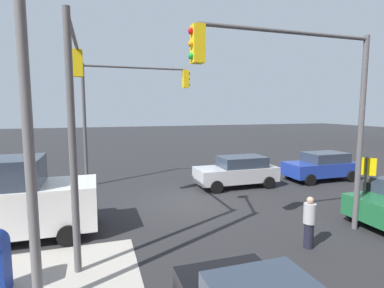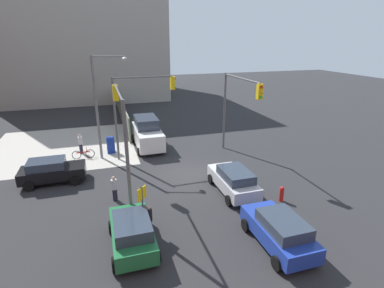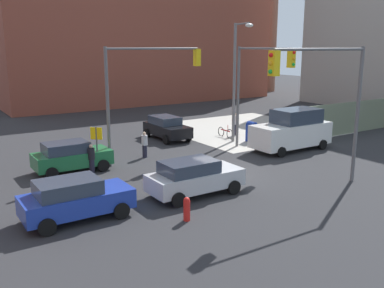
% 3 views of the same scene
% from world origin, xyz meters
% --- Properties ---
extents(ground_plane, '(120.00, 120.00, 0.00)m').
position_xyz_m(ground_plane, '(0.00, 0.00, 0.00)').
color(ground_plane, '#28282B').
extents(traffic_signal_nw_corner, '(6.14, 0.36, 6.50)m').
position_xyz_m(traffic_signal_nw_corner, '(-2.13, 4.50, 4.67)').
color(traffic_signal_nw_corner, '#59595B').
rests_on(traffic_signal_nw_corner, ground).
extents(traffic_signal_se_corner, '(5.93, 0.36, 6.50)m').
position_xyz_m(traffic_signal_se_corner, '(2.22, -4.50, 4.66)').
color(traffic_signal_se_corner, '#59595B').
rests_on(traffic_signal_se_corner, ground).
extents(traffic_signal_ne_corner, '(0.36, 4.89, 6.50)m').
position_xyz_m(traffic_signal_ne_corner, '(4.50, 2.66, 4.59)').
color(traffic_signal_ne_corner, '#59595B').
rests_on(traffic_signal_ne_corner, ground).
extents(street_lamp_corner, '(1.14, 2.56, 8.00)m').
position_xyz_m(street_lamp_corner, '(5.08, 5.45, 4.70)').
color(street_lamp_corner, slate).
rests_on(street_lamp_corner, ground).
extents(warning_sign_two_way, '(0.48, 0.48, 2.40)m').
position_xyz_m(warning_sign_two_way, '(-5.40, 4.01, 1.64)').
color(warning_sign_two_way, '#4C4C4C').
rests_on(warning_sign_two_way, ground).
extents(fire_hydrant, '(0.26, 0.26, 0.94)m').
position_xyz_m(fire_hydrant, '(-5.00, -4.20, 0.49)').
color(fire_hydrant, red).
rests_on(fire_hydrant, ground).
extents(coupe_silver, '(4.32, 2.02, 1.62)m').
position_xyz_m(coupe_silver, '(-3.17, -1.92, 0.84)').
color(coupe_silver, '#B7BABF').
rests_on(coupe_silver, ground).
extents(sedan_blue, '(4.15, 2.02, 1.62)m').
position_xyz_m(sedan_blue, '(-8.50, -1.75, 0.84)').
color(sedan_blue, '#1E389E').
rests_on(sedan_blue, ground).
extents(van_white_delivery, '(5.40, 2.32, 2.62)m').
position_xyz_m(van_white_delivery, '(6.80, 1.80, 1.28)').
color(van_white_delivery, white).
rests_on(van_white_delivery, ground).
extents(pedestrian_crossing, '(0.36, 0.36, 1.55)m').
position_xyz_m(pedestrian_crossing, '(-5.80, 3.80, 0.80)').
color(pedestrian_crossing, black).
rests_on(pedestrian_crossing, ground).
extents(pedestrian_waiting, '(0.36, 0.36, 1.57)m').
position_xyz_m(pedestrian_waiting, '(-2.00, 5.20, 0.81)').
color(pedestrian_waiting, '#B2B2B7').
rests_on(pedestrian_waiting, ground).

